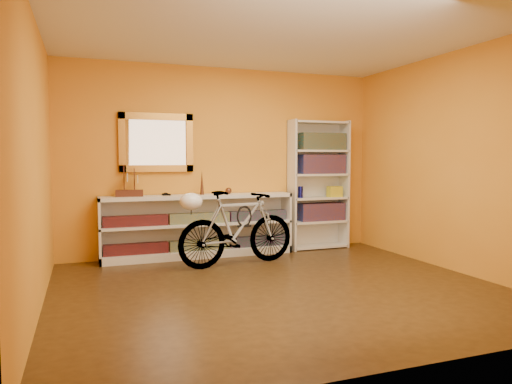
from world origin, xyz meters
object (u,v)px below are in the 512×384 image
object	(u,v)px
console_unit	(199,226)
helmet	(191,202)
bookcase	(318,185)
bicycle	(238,228)

from	to	relation	value
console_unit	helmet	distance (m)	0.90
bookcase	console_unit	bearing A→B (deg)	-179.21
console_unit	bicycle	xyz separation A→B (m)	(0.34, -0.66, 0.05)
bookcase	helmet	bearing A→B (deg)	-159.59
bookcase	bicycle	xyz separation A→B (m)	(-1.49, -0.68, -0.48)
bookcase	helmet	distance (m)	2.23
bookcase	bicycle	world-z (taller)	bookcase
console_unit	bicycle	bearing A→B (deg)	-62.99
console_unit	bicycle	size ratio (longest dim) A/B	1.62
helmet	console_unit	bearing A→B (deg)	70.29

